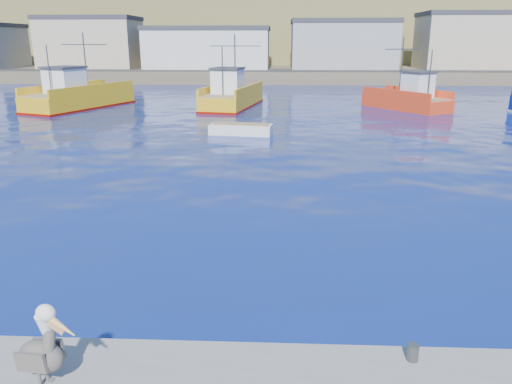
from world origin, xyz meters
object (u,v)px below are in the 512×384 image
trawler_yellow_b (232,96)px  pelican (43,350)px  trawler_yellow_a (78,97)px  boat_orange (408,98)px  skiff_mid (241,130)px

trawler_yellow_b → pelican: 38.10m
pelican → trawler_yellow_b: bearing=90.8°
trawler_yellow_a → pelican: (13.96, -36.85, 0.10)m
trawler_yellow_b → boat_orange: (15.35, -0.71, 0.04)m
trawler_yellow_b → boat_orange: size_ratio=1.26×
boat_orange → trawler_yellow_a: bearing=-178.9°
trawler_yellow_b → skiff_mid: trawler_yellow_b is taller
skiff_mid → pelican: size_ratio=2.84×
boat_orange → pelican: boat_orange is taller
boat_orange → trawler_yellow_b: bearing=177.3°
trawler_yellow_a → skiff_mid: bearing=-38.4°
trawler_yellow_b → boat_orange: 15.36m
trawler_yellow_a → trawler_yellow_b: size_ratio=1.11×
boat_orange → pelican: size_ratio=5.66×
skiff_mid → pelican: pelican is taller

